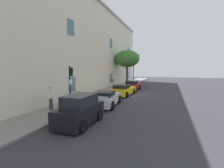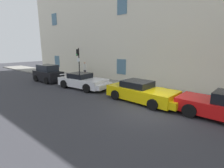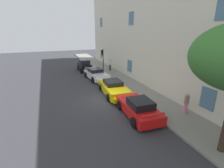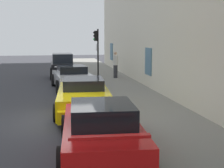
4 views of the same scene
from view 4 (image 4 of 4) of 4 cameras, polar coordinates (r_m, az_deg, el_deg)
ground_plane at (r=11.75m, az=-8.99°, el=-6.35°), size 80.00×80.00×0.00m
sidewalk at (r=12.29m, az=7.35°, el=-5.32°), size 60.00×3.09×0.14m
sportscar_red_lead at (r=18.26m, az=-6.92°, el=0.93°), size 4.87×2.48×1.30m
sportscar_yellow_flank at (r=12.58m, az=-5.05°, el=-2.56°), size 5.08×2.43×1.31m
sportscar_white_middle at (r=8.40m, az=-2.02°, el=-7.96°), size 4.89×2.32×1.38m
hatchback_parked at (r=23.33m, az=-8.82°, el=3.06°), size 3.51×1.78×1.76m
traffic_light at (r=21.07m, az=-2.74°, el=6.92°), size 0.44×0.36×3.32m
pedestrian_strolling at (r=21.99m, az=0.63°, el=3.49°), size 0.38×0.38×1.79m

